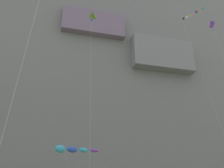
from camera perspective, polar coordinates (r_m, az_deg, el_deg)
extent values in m
cube|color=slate|center=(73.22, -6.38, 0.56)|extent=(180.00, 26.51, 68.22)
cube|color=slate|center=(67.02, -4.20, 13.56)|extent=(16.20, 2.60, 7.19)
cube|color=gray|center=(67.28, 11.44, 6.56)|extent=(16.45, 3.10, 9.09)
cylinder|color=black|center=(50.26, 17.93, 15.16)|extent=(2.45, 3.82, 0.02)
cube|color=black|center=(50.69, 15.97, 14.13)|extent=(0.25, 0.35, 0.42)
cube|color=white|center=(50.50, 16.63, 14.40)|extent=(0.23, 0.33, 0.42)
cube|color=#8CCC33|center=(50.30, 17.29, 14.68)|extent=(0.24, 0.34, 0.42)
cube|color=pink|center=(50.12, 17.96, 14.96)|extent=(0.23, 0.34, 0.42)
cube|color=navy|center=(49.94, 18.64, 15.24)|extent=(0.23, 0.33, 0.42)
cube|color=orange|center=(49.78, 19.32, 15.51)|extent=(0.23, 0.34, 0.42)
cube|color=teal|center=(49.62, 20.02, 15.79)|extent=(0.23, 0.33, 0.42)
cylinder|color=silver|center=(42.12, 21.55, -3.12)|extent=(3.53, 3.71, 33.93)
cube|color=purple|center=(51.28, 21.79, 12.45)|extent=(0.43, 1.51, 1.43)
cylinder|color=black|center=(51.28, 21.79, 12.45)|extent=(0.50, 0.26, 1.13)
cube|color=#38B2D1|center=(50.98, 21.92, 11.94)|extent=(0.05, 0.18, 0.09)
cube|color=white|center=(50.79, 21.96, 11.67)|extent=(0.10, 0.16, 0.09)
cube|color=black|center=(50.62, 22.02, 11.38)|extent=(0.13, 0.14, 0.09)
cube|color=teal|center=(50.45, 22.09, 11.09)|extent=(0.09, 0.17, 0.09)
pyramid|color=#8CCC33|center=(30.05, -5.34, 14.28)|extent=(1.12, 1.29, 0.24)
cube|color=blue|center=(29.93, -4.69, 14.29)|extent=(0.30, 0.18, 0.35)
cylinder|color=silver|center=(22.27, -4.91, -3.23)|extent=(0.29, 4.98, 21.39)
ellipsoid|color=#38B2D1|center=(31.66, -11.69, -14.27)|extent=(1.59, 1.34, 1.00)
ellipsoid|color=blue|center=(32.31, -9.04, -14.50)|extent=(1.53, 1.18, 0.83)
ellipsoid|color=#38B2D1|center=(33.03, -6.50, -14.70)|extent=(1.46, 1.01, 0.67)
ellipsoid|color=purple|center=(33.81, -4.06, -14.86)|extent=(1.39, 0.85, 0.50)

